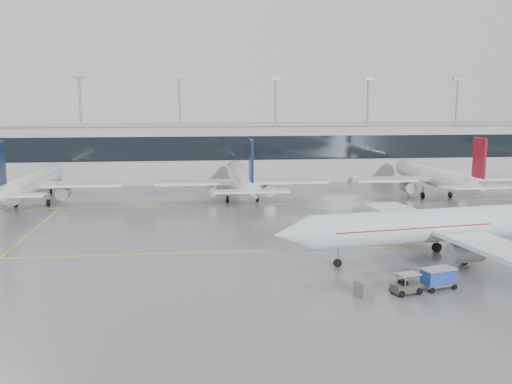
{
  "coord_description": "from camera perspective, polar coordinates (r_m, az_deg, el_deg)",
  "views": [
    {
      "loc": [
        -8.74,
        -63.93,
        17.24
      ],
      "look_at": [
        0.0,
        12.0,
        5.0
      ],
      "focal_mm": 40.0,
      "sensor_mm": 36.0,
      "label": 1
    }
  ],
  "objects": [
    {
      "name": "taxi_line_cross",
      "position": [
        83.54,
        -21.19,
        -3.43
      ],
      "size": [
        0.25,
        60.0,
        0.01
      ],
      "primitive_type": "cube",
      "color": "yellow",
      "rests_on": "ground"
    },
    {
      "name": "ground",
      "position": [
        66.79,
        1.18,
        -5.86
      ],
      "size": [
        320.0,
        320.0,
        0.0
      ],
      "primitive_type": "plane",
      "color": "slate",
      "rests_on": "ground"
    },
    {
      "name": "parked_jet_d",
      "position": [
        107.82,
        17.43,
        1.47
      ],
      "size": [
        29.64,
        36.96,
        11.72
      ],
      "rotation": [
        0.0,
        0.0,
        1.57
      ],
      "color": "white",
      "rests_on": "ground"
    },
    {
      "name": "taxi_line_main",
      "position": [
        66.79,
        1.18,
        -5.86
      ],
      "size": [
        120.0,
        0.25,
        0.01
      ],
      "primitive_type": "cube",
      "color": "yellow",
      "rests_on": "ground"
    },
    {
      "name": "taxi_line_north",
      "position": [
        95.9,
        -1.23,
        -1.26
      ],
      "size": [
        120.0,
        0.25,
        0.01
      ],
      "primitive_type": "cube",
      "color": "yellow",
      "rests_on": "ground"
    },
    {
      "name": "terminal",
      "position": [
        126.74,
        -2.59,
        4.0
      ],
      "size": [
        180.0,
        15.0,
        12.0
      ],
      "primitive_type": "cube",
      "color": "#A7A6AB",
      "rests_on": "ground"
    },
    {
      "name": "terminal_glass",
      "position": [
        119.1,
        -2.34,
        4.4
      ],
      "size": [
        180.0,
        0.2,
        5.0
      ],
      "primitive_type": "cube",
      "color": "black",
      "rests_on": "ground"
    },
    {
      "name": "parked_jet_c",
      "position": [
        98.94,
        -1.44,
        1.24
      ],
      "size": [
        29.64,
        36.96,
        11.72
      ],
      "rotation": [
        0.0,
        0.0,
        1.57
      ],
      "color": "white",
      "rests_on": "ground"
    },
    {
      "name": "light_masts",
      "position": [
        132.28,
        -2.8,
        7.4
      ],
      "size": [
        156.4,
        1.0,
        22.6
      ],
      "color": "gray",
      "rests_on": "ground"
    },
    {
      "name": "baggage_tug",
      "position": [
        53.82,
        14.76,
        -9.16
      ],
      "size": [
        3.92,
        2.25,
        1.86
      ],
      "rotation": [
        0.0,
        0.0,
        0.28
      ],
      "color": "#393F33",
      "rests_on": "ground"
    },
    {
      "name": "air_canada_jet",
      "position": [
        65.64,
        18.08,
        -3.18
      ],
      "size": [
        37.57,
        30.57,
        11.92
      ],
      "rotation": [
        0.0,
        0.0,
        3.29
      ],
      "color": "white",
      "rests_on": "ground"
    },
    {
      "name": "terminal_roof",
      "position": [
        126.34,
        -2.61,
        6.8
      ],
      "size": [
        182.0,
        16.0,
        0.4
      ],
      "primitive_type": "cube",
      "color": "gray",
      "rests_on": "ground"
    },
    {
      "name": "baggage_cart",
      "position": [
        55.86,
        17.74,
        -8.08
      ],
      "size": [
        3.55,
        2.58,
        1.97
      ],
      "rotation": [
        0.0,
        0.0,
        0.28
      ],
      "color": "gray",
      "rests_on": "ground"
    },
    {
      "name": "parked_jet_b",
      "position": [
        101.99,
        -21.42,
        0.84
      ],
      "size": [
        29.64,
        36.96,
        11.72
      ],
      "rotation": [
        0.0,
        0.0,
        1.57
      ],
      "color": "white",
      "rests_on": "ground"
    },
    {
      "name": "gse_unit",
      "position": [
        52.4,
        10.74,
        -9.47
      ],
      "size": [
        1.82,
        1.77,
        1.39
      ],
      "primitive_type": "cube",
      "rotation": [
        0.0,
        0.0,
        0.46
      ],
      "color": "slate",
      "rests_on": "ground"
    }
  ]
}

